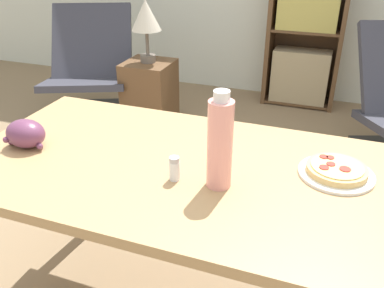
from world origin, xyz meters
name	(u,v)px	position (x,y,z in m)	size (l,w,h in m)	color
dining_table	(172,186)	(0.00, -0.10, 0.63)	(1.37, 0.77, 0.72)	tan
pizza_on_plate	(336,171)	(0.51, 0.01, 0.74)	(0.23, 0.23, 0.04)	white
grape_bunch	(26,134)	(-0.51, -0.16, 0.77)	(0.15, 0.12, 0.10)	#6B3856
drink_bottle	(220,143)	(0.19, -0.17, 0.86)	(0.07, 0.07, 0.30)	pink
salt_shaker	(174,169)	(0.05, -0.19, 0.76)	(0.03, 0.03, 0.08)	white
lounge_chair_near	(92,87)	(-1.34, 1.47, 0.29)	(0.84, 0.94, 0.88)	black
bookshelf	(305,36)	(0.18, 2.44, 0.60)	(0.62, 0.31, 1.30)	brown
side_table	(150,98)	(-0.82, 1.45, 0.28)	(0.34, 0.34, 0.55)	brown
table_lamp	(146,18)	(-0.82, 1.45, 0.86)	(0.21, 0.21, 0.43)	#665B51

